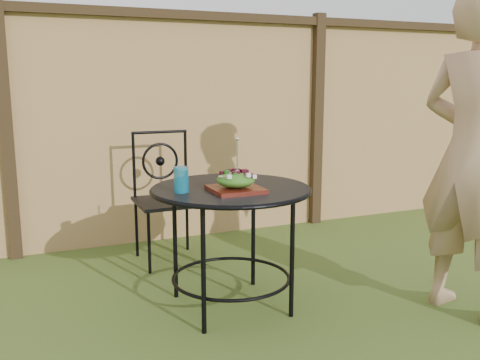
{
  "coord_description": "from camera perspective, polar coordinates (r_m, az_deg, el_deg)",
  "views": [
    {
      "loc": [
        -1.26,
        -2.07,
        1.33
      ],
      "look_at": [
        -0.06,
        0.75,
        0.75
      ],
      "focal_mm": 40.0,
      "sensor_mm": 36.0,
      "label": 1
    }
  ],
  "objects": [
    {
      "name": "ground",
      "position": [
        2.76,
        7.59,
        -18.15
      ],
      "size": [
        60.0,
        60.0,
        0.0
      ],
      "primitive_type": "plane",
      "color": "#2C4516",
      "rests_on": "ground"
    },
    {
      "name": "salad_plate",
      "position": [
        2.92,
        -0.46,
        -1.01
      ],
      "size": [
        0.27,
        0.27,
        0.02
      ],
      "primitive_type": "cube",
      "color": "#401109",
      "rests_on": "patio_table"
    },
    {
      "name": "fork",
      "position": [
        2.89,
        -0.28,
        2.54
      ],
      "size": [
        0.01,
        0.01,
        0.18
      ],
      "primitive_type": "cylinder",
      "color": "silver",
      "rests_on": "salad"
    },
    {
      "name": "salad",
      "position": [
        2.91,
        -0.46,
        -0.01
      ],
      "size": [
        0.21,
        0.21,
        0.08
      ],
      "primitive_type": "ellipsoid",
      "color": "#235614",
      "rests_on": "salad_plate"
    },
    {
      "name": "patio_table",
      "position": [
        3.08,
        -0.98,
        -3.28
      ],
      "size": [
        0.92,
        0.92,
        0.72
      ],
      "color": "black",
      "rests_on": "ground"
    },
    {
      "name": "diner",
      "position": [
        3.22,
        23.8,
        2.56
      ],
      "size": [
        0.57,
        0.75,
        1.85
      ],
      "primitive_type": "imported",
      "rotation": [
        0.0,
        0.0,
        1.78
      ],
      "color": "tan",
      "rests_on": "ground"
    },
    {
      "name": "fence",
      "position": [
        4.46,
        -6.64,
        5.74
      ],
      "size": [
        8.0,
        0.12,
        1.9
      ],
      "color": "#DFAB6E",
      "rests_on": "ground"
    },
    {
      "name": "drinking_glass",
      "position": [
        2.91,
        -6.29,
        0.04
      ],
      "size": [
        0.08,
        0.08,
        0.14
      ],
      "primitive_type": "cylinder",
      "color": "#0C6C8E",
      "rests_on": "patio_table"
    },
    {
      "name": "patio_chair",
      "position": [
        3.97,
        -7.86,
        -1.39
      ],
      "size": [
        0.46,
        0.46,
        0.95
      ],
      "color": "black",
      "rests_on": "ground"
    }
  ]
}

